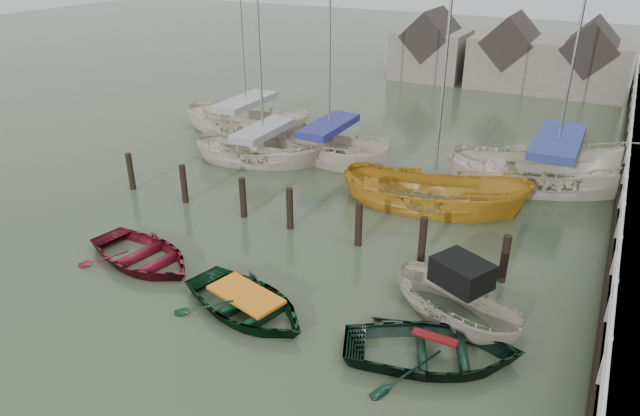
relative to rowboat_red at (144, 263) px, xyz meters
The scene contains 12 objects.
ground 3.95m from the rowboat_red, 12.43° to the left, with size 120.00×120.00×0.00m, color #343D27.
mooring_pilings 4.75m from the rowboat_red, 54.52° to the left, with size 13.72×0.22×1.80m.
far_sheds 27.32m from the rowboat_red, 80.09° to the left, with size 14.00×4.08×4.39m.
rowboat_red is the anchor object (origin of this frame).
rowboat_green 4.05m from the rowboat_red, ahead, with size 2.69×3.76×0.78m, color black.
rowboat_dkgreen 8.69m from the rowboat_red, ahead, with size 2.84×3.97×0.82m, color black.
motorboat 8.84m from the rowboat_red, 10.39° to the left, with size 4.02×2.94×2.27m.
sailboat_a 8.63m from the rowboat_red, 98.94° to the left, with size 6.23×3.90×11.71m.
sailboat_b 10.11m from the rowboat_red, 84.89° to the left, with size 6.66×3.86×11.83m.
sailboat_c 9.81m from the rowboat_red, 50.70° to the left, with size 6.77×3.30×10.38m.
sailboat_d 14.88m from the rowboat_red, 49.78° to the left, with size 8.38×5.62×13.74m.
sailboat_e 12.14m from the rowboat_red, 109.99° to the left, with size 6.71×2.74×10.66m.
Camera 1 is at (7.25, -11.02, 8.55)m, focal length 32.00 mm.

